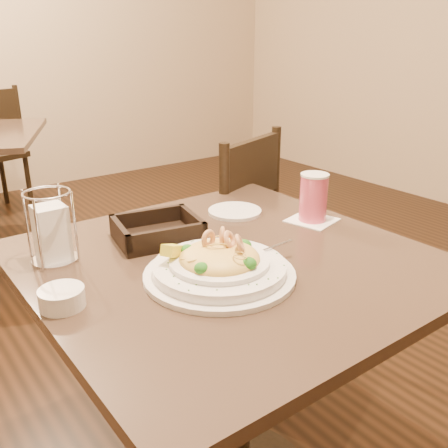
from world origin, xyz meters
TOP-DOWN VIEW (x-y plane):
  - main_table at (0.00, 0.00)m, footprint 0.90×0.90m
  - dining_chair_near at (0.42, 0.60)m, footprint 0.54×0.54m
  - pasta_bowl at (-0.08, -0.07)m, footprint 0.37×0.33m
  - drink_glass at (0.34, 0.06)m, footprint 0.15×0.15m
  - bread_basket at (-0.08, 0.20)m, footprint 0.24×0.21m
  - napkin_caddy at (-0.34, 0.23)m, footprint 0.11×0.11m
  - side_plate at (0.21, 0.24)m, footprint 0.17×0.17m
  - butter_ramekin at (-0.40, 0.01)m, footprint 0.12×0.12m

SIDE VIEW (x-z plane):
  - dining_chair_near at x=0.42m, z-range 0.03..0.96m
  - main_table at x=0.00m, z-range 0.14..0.90m
  - side_plate at x=0.21m, z-range 0.76..0.77m
  - butter_ramekin at x=-0.40m, z-range 0.76..0.80m
  - bread_basket at x=-0.08m, z-range 0.75..0.81m
  - pasta_bowl at x=-0.08m, z-range 0.74..0.84m
  - drink_glass at x=0.34m, z-range 0.76..0.90m
  - napkin_caddy at x=-0.34m, z-range 0.75..0.92m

